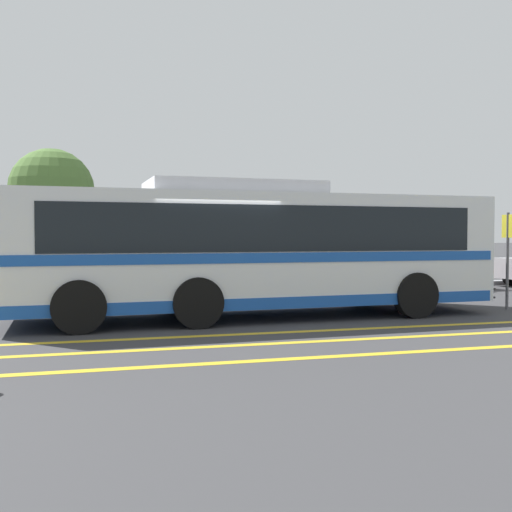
# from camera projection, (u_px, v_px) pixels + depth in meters

# --- Properties ---
(ground_plane) EXTENTS (220.00, 220.00, 0.00)m
(ground_plane) POSITION_uv_depth(u_px,v_px,m) (210.00, 320.00, 12.76)
(ground_plane) COLOR #38383A
(lane_strip_0) EXTENTS (30.55, 0.20, 0.01)m
(lane_strip_0) POSITION_uv_depth(u_px,v_px,m) (287.00, 332.00, 11.15)
(lane_strip_0) COLOR gold
(lane_strip_0) RESTS_ON ground_plane
(lane_strip_1) EXTENTS (30.55, 0.20, 0.01)m
(lane_strip_1) POSITION_uv_depth(u_px,v_px,m) (307.00, 342.00, 10.13)
(lane_strip_1) COLOR gold
(lane_strip_1) RESTS_ON ground_plane
(lane_strip_2) EXTENTS (30.55, 0.20, 0.01)m
(lane_strip_2) POSITION_uv_depth(u_px,v_px,m) (336.00, 356.00, 8.92)
(lane_strip_2) COLOR gold
(lane_strip_2) RESTS_ON ground_plane
(curb_strip) EXTENTS (38.55, 0.36, 0.15)m
(curb_strip) POSITION_uv_depth(u_px,v_px,m) (206.00, 290.00, 19.03)
(curb_strip) COLOR #99999E
(curb_strip) RESTS_ON ground_plane
(transit_bus) EXTENTS (10.95, 3.07, 2.96)m
(transit_bus) POSITION_uv_depth(u_px,v_px,m) (255.00, 248.00, 13.21)
(transit_bus) COLOR silver
(transit_bus) RESTS_ON ground_plane
(parked_car_1) EXTENTS (4.46, 1.80, 1.57)m
(parked_car_1) POSITION_uv_depth(u_px,v_px,m) (32.00, 273.00, 16.23)
(parked_car_1) COLOR #9E9EA3
(parked_car_1) RESTS_ON ground_plane
(parked_car_2) EXTENTS (4.61, 1.86, 1.29)m
(parked_car_2) POSITION_uv_depth(u_px,v_px,m) (254.00, 273.00, 17.92)
(parked_car_2) COLOR #9E9EA3
(parked_car_2) RESTS_ON ground_plane
(parked_car_3) EXTENTS (4.39, 2.16, 1.45)m
(parked_car_3) POSITION_uv_depth(u_px,v_px,m) (421.00, 268.00, 19.89)
(parked_car_3) COLOR maroon
(parked_car_3) RESTS_ON ground_plane
(bus_stop_sign) EXTENTS (0.07, 0.40, 2.36)m
(bus_stop_sign) POSITION_uv_depth(u_px,v_px,m) (508.00, 248.00, 14.54)
(bus_stop_sign) COLOR #59595E
(bus_stop_sign) RESTS_ON ground_plane
(tree_0) EXTENTS (3.11, 3.11, 5.03)m
(tree_0) POSITION_uv_depth(u_px,v_px,m) (52.00, 191.00, 22.23)
(tree_0) COLOR #513823
(tree_0) RESTS_ON ground_plane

